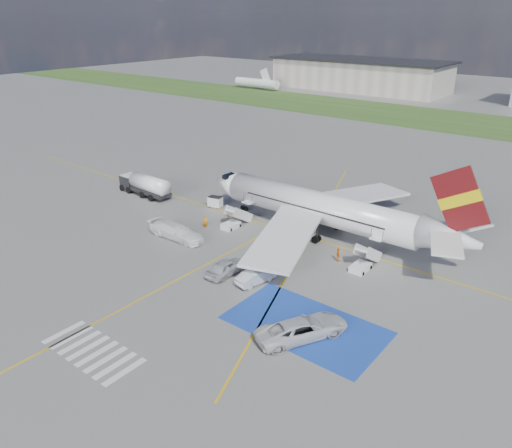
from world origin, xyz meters
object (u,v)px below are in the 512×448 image
(fuel_tanker, at_px, (145,187))
(car_silver_b, at_px, (256,276))
(airliner, at_px, (329,210))
(gpu_cart, at_px, (215,202))
(car_silver_a, at_px, (226,267))
(van_white_a, at_px, (302,326))
(van_white_b, at_px, (176,229))

(fuel_tanker, bearing_deg, car_silver_b, -17.39)
(airliner, bearing_deg, car_silver_b, -88.86)
(gpu_cart, relative_size, car_silver_b, 0.47)
(gpu_cart, bearing_deg, car_silver_a, -54.76)
(car_silver_b, relative_size, van_white_a, 0.72)
(car_silver_a, height_order, van_white_b, van_white_b)
(airliner, relative_size, car_silver_b, 8.19)
(van_white_b, bearing_deg, van_white_a, -109.26)
(car_silver_b, distance_m, van_white_a, 10.17)
(fuel_tanker, distance_m, car_silver_b, 31.47)
(airliner, xyz_separation_m, van_white_b, (-14.19, -12.25, -2.20))
(car_silver_b, bearing_deg, gpu_cart, -25.29)
(airliner, height_order, fuel_tanker, airliner)
(gpu_cart, height_order, car_silver_b, gpu_cart)
(gpu_cart, relative_size, car_silver_a, 0.42)
(gpu_cart, xyz_separation_m, van_white_a, (26.84, -18.16, 0.45))
(car_silver_a, distance_m, van_white_b, 11.35)
(gpu_cart, bearing_deg, fuel_tanker, -177.17)
(fuel_tanker, relative_size, van_white_a, 1.55)
(car_silver_a, bearing_deg, gpu_cart, -44.28)
(fuel_tanker, distance_m, car_silver_a, 28.33)
(car_silver_a, xyz_separation_m, car_silver_b, (3.57, 0.56, -0.12))
(gpu_cart, bearing_deg, van_white_b, -82.98)
(car_silver_a, bearing_deg, car_silver_b, -171.46)
(fuel_tanker, distance_m, gpu_cart, 12.10)
(car_silver_b, height_order, van_white_a, van_white_a)
(car_silver_b, bearing_deg, van_white_a, 162.68)
(car_silver_a, relative_size, van_white_b, 0.83)
(fuel_tanker, xyz_separation_m, car_silver_a, (26.10, -11.01, -0.51))
(airliner, bearing_deg, car_silver_a, -102.05)
(airliner, distance_m, car_silver_b, 15.04)
(van_white_a, height_order, van_white_b, van_white_b)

